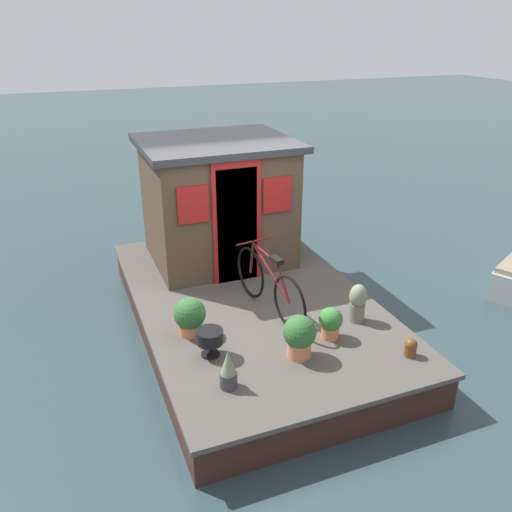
{
  "coord_description": "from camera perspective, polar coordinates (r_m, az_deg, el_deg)",
  "views": [
    {
      "loc": [
        -6.05,
        2.3,
        4.03
      ],
      "look_at": [
        -0.2,
        0.0,
        1.2
      ],
      "focal_mm": 36.79,
      "sensor_mm": 36.0,
      "label": 1
    }
  ],
  "objects": [
    {
      "name": "ground_plane",
      "position": [
        7.62,
        -0.56,
        -7.7
      ],
      "size": [
        60.0,
        60.0,
        0.0
      ],
      "primitive_type": "plane",
      "color": "#2D4247"
    },
    {
      "name": "houseboat_deck",
      "position": [
        7.49,
        -0.56,
        -6.06
      ],
      "size": [
        5.07,
        3.09,
        0.5
      ],
      "color": "#4C4742",
      "rests_on": "ground_plane"
    },
    {
      "name": "bicycle",
      "position": [
        6.83,
        1.4,
        -3.09
      ],
      "size": [
        1.7,
        0.5,
        0.86
      ],
      "color": "black",
      "rests_on": "houseboat_deck"
    },
    {
      "name": "potted_plant_sage",
      "position": [
        5.58,
        -3.04,
        -12.31
      ],
      "size": [
        0.19,
        0.19,
        0.44
      ],
      "color": "#38383D",
      "rests_on": "houseboat_deck"
    },
    {
      "name": "potted_plant_succulent",
      "position": [
        6.47,
        -7.21,
        -6.48
      ],
      "size": [
        0.39,
        0.39,
        0.48
      ],
      "color": "#C6754C",
      "rests_on": "houseboat_deck"
    },
    {
      "name": "houseboat_cabin",
      "position": [
        8.23,
        -4.17,
        6.03
      ],
      "size": [
        1.94,
        2.27,
        1.91
      ],
      "color": "#4C3828",
      "rests_on": "houseboat_deck"
    },
    {
      "name": "potted_plant_thyme",
      "position": [
        6.01,
        4.77,
        -8.6
      ],
      "size": [
        0.38,
        0.38,
        0.52
      ],
      "color": "#C6754C",
      "rests_on": "houseboat_deck"
    },
    {
      "name": "charcoal_grill",
      "position": [
        6.05,
        -5.04,
        -8.85
      ],
      "size": [
        0.31,
        0.31,
        0.33
      ],
      "color": "black",
      "rests_on": "houseboat_deck"
    },
    {
      "name": "potted_plant_fern",
      "position": [
        6.8,
        11.0,
        -4.93
      ],
      "size": [
        0.22,
        0.22,
        0.51
      ],
      "color": "slate",
      "rests_on": "houseboat_deck"
    },
    {
      "name": "potted_plant_ivy",
      "position": [
        6.42,
        8.11,
        -7.11
      ],
      "size": [
        0.29,
        0.29,
        0.4
      ],
      "color": "#C6754C",
      "rests_on": "houseboat_deck"
    },
    {
      "name": "mooring_bollard",
      "position": [
        6.34,
        16.47,
        -9.5
      ],
      "size": [
        0.15,
        0.15,
        0.22
      ],
      "color": "brown",
      "rests_on": "houseboat_deck"
    }
  ]
}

